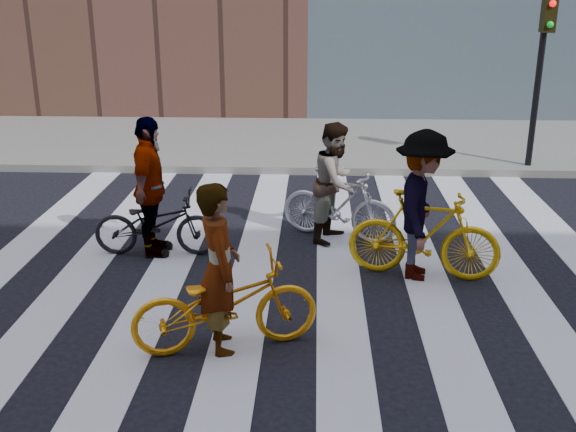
# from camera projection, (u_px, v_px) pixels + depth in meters

# --- Properties ---
(ground) EXTENTS (100.00, 100.00, 0.00)m
(ground) POSITION_uv_depth(u_px,v_px,m) (295.00, 285.00, 8.31)
(ground) COLOR black
(ground) RESTS_ON ground
(sidewalk_far) EXTENTS (100.00, 5.00, 0.15)m
(sidewalk_far) POSITION_uv_depth(u_px,v_px,m) (305.00, 143.00, 15.37)
(sidewalk_far) COLOR slate
(sidewalk_far) RESTS_ON ground
(zebra_crosswalk) EXTENTS (8.25, 10.00, 0.01)m
(zebra_crosswalk) POSITION_uv_depth(u_px,v_px,m) (295.00, 284.00, 8.31)
(zebra_crosswalk) COLOR silver
(zebra_crosswalk) RESTS_ON ground
(traffic_signal) EXTENTS (0.22, 0.42, 3.33)m
(traffic_signal) POSITION_uv_depth(u_px,v_px,m) (543.00, 54.00, 12.41)
(traffic_signal) COLOR black
(traffic_signal) RESTS_ON ground
(bike_yellow_left) EXTENTS (1.99, 1.16, 0.99)m
(bike_yellow_left) POSITION_uv_depth(u_px,v_px,m) (225.00, 304.00, 6.72)
(bike_yellow_left) COLOR orange
(bike_yellow_left) RESTS_ON ground
(bike_silver_mid) EXTENTS (1.78, 1.14, 1.04)m
(bike_silver_mid) POSITION_uv_depth(u_px,v_px,m) (339.00, 205.00, 9.64)
(bike_silver_mid) COLOR silver
(bike_silver_mid) RESTS_ON ground
(bike_yellow_right) EXTENTS (1.95, 0.89, 1.13)m
(bike_yellow_right) POSITION_uv_depth(u_px,v_px,m) (424.00, 235.00, 8.37)
(bike_yellow_right) COLOR #E9AB0C
(bike_yellow_right) RESTS_ON ground
(bike_dark_rear) EXTENTS (1.70, 0.64, 0.89)m
(bike_dark_rear) POSITION_uv_depth(u_px,v_px,m) (156.00, 224.00, 9.11)
(bike_dark_rear) COLOR black
(bike_dark_rear) RESTS_ON ground
(rider_left) EXTENTS (0.58, 0.73, 1.76)m
(rider_left) POSITION_uv_depth(u_px,v_px,m) (219.00, 269.00, 6.60)
(rider_left) COLOR slate
(rider_left) RESTS_ON ground
(rider_mid) EXTENTS (0.93, 1.02, 1.71)m
(rider_mid) POSITION_uv_depth(u_px,v_px,m) (336.00, 182.00, 9.53)
(rider_mid) COLOR slate
(rider_mid) RESTS_ON ground
(rider_right) EXTENTS (0.93, 1.33, 1.88)m
(rider_right) POSITION_uv_depth(u_px,v_px,m) (422.00, 206.00, 8.24)
(rider_right) COLOR slate
(rider_right) RESTS_ON ground
(rider_rear) EXTENTS (0.50, 1.13, 1.90)m
(rider_rear) POSITION_uv_depth(u_px,v_px,m) (150.00, 188.00, 8.94)
(rider_rear) COLOR slate
(rider_rear) RESTS_ON ground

